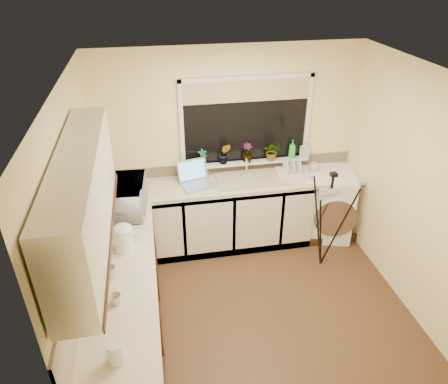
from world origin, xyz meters
TOP-DOWN VIEW (x-y plane):
  - floor at (0.00, 0.00)m, footprint 3.20×3.20m
  - ceiling at (0.00, 0.00)m, footprint 3.20×3.20m
  - wall_back at (0.00, 1.50)m, footprint 3.20×0.00m
  - wall_front at (0.00, -1.50)m, footprint 3.20×0.00m
  - wall_left at (-1.60, 0.00)m, footprint 0.00×3.00m
  - wall_right at (1.60, 0.00)m, footprint 0.00×3.00m
  - base_cabinet_back at (-0.33, 1.20)m, footprint 2.55×0.60m
  - base_cabinet_left at (-1.30, -0.30)m, footprint 0.54×2.40m
  - worktop_back at (0.00, 1.20)m, footprint 3.20×0.60m
  - worktop_left at (-1.30, -0.30)m, footprint 0.60×2.40m
  - upper_cabinet at (-1.44, -0.45)m, footprint 0.28×1.90m
  - splashback_left at (-1.59, -0.30)m, footprint 0.02×2.40m
  - splashback_back at (0.00, 1.49)m, footprint 3.20×0.02m
  - window_glass at (0.20, 1.49)m, footprint 1.50×0.02m
  - window_blind at (0.20, 1.46)m, footprint 1.50×0.02m
  - windowsill at (0.20, 1.43)m, footprint 1.60×0.14m
  - sink at (0.20, 1.20)m, footprint 0.82×0.46m
  - faucet at (0.20, 1.38)m, footprint 0.03×0.03m
  - washing_machine at (1.23, 1.19)m, footprint 0.77×0.76m
  - laptop at (-0.46, 1.24)m, footprint 0.45×0.44m
  - kettle at (-1.27, 0.10)m, footprint 0.18×0.18m
  - dish_rack at (0.75, 1.20)m, footprint 0.43×0.35m
  - tripod at (0.97, 0.57)m, footprint 0.76×0.76m
  - glass_jug at (-1.30, -1.14)m, footprint 0.12×0.12m
  - steel_jar at (-1.37, -0.28)m, footprint 0.08×0.08m
  - microwave at (-1.26, 0.78)m, footprint 0.46×0.64m
  - plant_a at (-0.34, 1.40)m, footprint 0.13×0.10m
  - plant_b at (-0.07, 1.40)m, footprint 0.17×0.15m
  - plant_c at (0.21, 1.42)m, footprint 0.17×0.17m
  - plant_d at (0.53, 1.40)m, footprint 0.25×0.23m
  - soap_bottle_green at (0.80, 1.42)m, footprint 0.11×0.11m
  - soap_bottle_clear at (0.96, 1.42)m, footprint 0.12×0.12m
  - cup_back at (1.06, 1.30)m, footprint 0.16×0.16m
  - cup_left at (-1.33, -0.60)m, footprint 0.13×0.13m

SIDE VIEW (x-z plane):
  - floor at x=0.00m, z-range 0.00..0.00m
  - base_cabinet_back at x=-0.33m, z-range 0.00..0.86m
  - base_cabinet_left at x=-1.30m, z-range 0.00..0.86m
  - washing_machine at x=1.23m, z-range 0.00..0.90m
  - tripod at x=0.97m, z-range 0.00..1.25m
  - worktop_back at x=0.00m, z-range 0.86..0.90m
  - worktop_left at x=-1.30m, z-range 0.86..0.90m
  - sink at x=0.20m, z-range 0.90..0.93m
  - dish_rack at x=0.75m, z-range 0.90..0.96m
  - cup_left at x=-1.33m, z-range 0.90..0.99m
  - cup_back at x=1.06m, z-range 0.90..1.00m
  - steel_jar at x=-1.37m, z-range 0.90..1.02m
  - splashback_back at x=0.00m, z-range 0.90..1.04m
  - laptop at x=-0.46m, z-range 0.84..1.10m
  - glass_jug at x=-1.30m, z-range 0.90..1.07m
  - kettle at x=-1.27m, z-range 0.90..1.13m
  - faucet at x=0.20m, z-range 0.90..1.14m
  - windowsill at x=0.20m, z-range 1.02..1.05m
  - microwave at x=-1.26m, z-range 0.90..1.23m
  - splashback_left at x=-1.59m, z-range 0.90..1.35m
  - soap_bottle_clear at x=0.96m, z-range 1.05..1.26m
  - plant_a at x=-0.34m, z-range 1.05..1.26m
  - soap_bottle_green at x=0.80m, z-range 1.05..1.28m
  - plant_d at x=0.53m, z-range 1.05..1.28m
  - plant_c at x=0.21m, z-range 1.05..1.29m
  - plant_b at x=-0.07m, z-range 1.05..1.32m
  - wall_back at x=0.00m, z-range -0.38..2.83m
  - wall_front at x=0.00m, z-range -0.38..2.83m
  - wall_left at x=-1.60m, z-range -0.27..2.73m
  - wall_right at x=1.60m, z-range -0.27..2.73m
  - window_glass at x=0.20m, z-range 1.05..2.05m
  - upper_cabinet at x=-1.44m, z-range 1.45..2.15m
  - window_blind at x=0.20m, z-range 1.80..2.05m
  - ceiling at x=0.00m, z-range 2.45..2.45m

